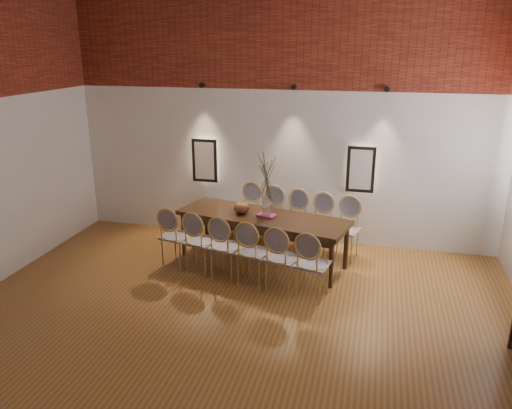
% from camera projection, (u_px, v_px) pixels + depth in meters
% --- Properties ---
extents(floor, '(7.00, 7.00, 0.02)m').
position_uv_depth(floor, '(217.00, 355.00, 5.40)').
color(floor, '#95602B').
rests_on(floor, ground).
extents(wall_back, '(7.00, 0.10, 4.00)m').
position_uv_depth(wall_back, '(282.00, 121.00, 8.06)').
color(wall_back, silver).
rests_on(wall_back, ground).
extents(brick_band_back, '(7.00, 0.02, 1.50)m').
position_uv_depth(brick_band_back, '(283.00, 40.00, 7.60)').
color(brick_band_back, maroon).
rests_on(brick_band_back, ground).
extents(niche_left, '(0.36, 0.06, 0.66)m').
position_uv_depth(niche_left, '(205.00, 160.00, 8.48)').
color(niche_left, '#FFEAC6').
rests_on(niche_left, wall_back).
extents(niche_right, '(0.36, 0.06, 0.66)m').
position_uv_depth(niche_right, '(361.00, 169.00, 7.89)').
color(niche_right, '#FFEAC6').
rests_on(niche_right, wall_back).
extents(spot_fixture_left, '(0.08, 0.10, 0.08)m').
position_uv_depth(spot_fixture_left, '(202.00, 85.00, 8.06)').
color(spot_fixture_left, black).
rests_on(spot_fixture_left, wall_back).
extents(spot_fixture_mid, '(0.08, 0.10, 0.08)m').
position_uv_depth(spot_fixture_mid, '(294.00, 87.00, 7.72)').
color(spot_fixture_mid, black).
rests_on(spot_fixture_mid, wall_back).
extents(spot_fixture_right, '(0.08, 0.10, 0.08)m').
position_uv_depth(spot_fixture_right, '(387.00, 89.00, 7.40)').
color(spot_fixture_right, black).
rests_on(spot_fixture_right, wall_back).
extents(dining_table, '(2.70, 1.40, 0.75)m').
position_uv_depth(dining_table, '(262.00, 239.00, 7.56)').
color(dining_table, black).
rests_on(dining_table, floor).
extents(chair_near_a, '(0.53, 0.53, 0.94)m').
position_uv_depth(chair_near_a, '(177.00, 236.00, 7.41)').
color(chair_near_a, tan).
rests_on(chair_near_a, floor).
extents(chair_near_b, '(0.53, 0.53, 0.94)m').
position_uv_depth(chair_near_b, '(201.00, 241.00, 7.22)').
color(chair_near_b, tan).
rests_on(chair_near_b, floor).
extents(chair_near_c, '(0.53, 0.53, 0.94)m').
position_uv_depth(chair_near_c, '(227.00, 246.00, 7.03)').
color(chair_near_c, tan).
rests_on(chair_near_c, floor).
extents(chair_near_d, '(0.53, 0.53, 0.94)m').
position_uv_depth(chair_near_d, '(254.00, 252.00, 6.85)').
color(chair_near_d, tan).
rests_on(chair_near_d, floor).
extents(chair_near_e, '(0.53, 0.53, 0.94)m').
position_uv_depth(chair_near_e, '(282.00, 258.00, 6.66)').
color(chair_near_e, tan).
rests_on(chair_near_e, floor).
extents(chair_near_f, '(0.53, 0.53, 0.94)m').
position_uv_depth(chair_near_f, '(312.00, 264.00, 6.47)').
color(chair_near_f, tan).
rests_on(chair_near_f, floor).
extents(chair_far_a, '(0.53, 0.53, 0.94)m').
position_uv_depth(chair_far_a, '(224.00, 209.00, 8.58)').
color(chair_far_a, tan).
rests_on(chair_far_a, floor).
extents(chair_far_b, '(0.53, 0.53, 0.94)m').
position_uv_depth(chair_far_b, '(246.00, 213.00, 8.39)').
color(chair_far_b, tan).
rests_on(chair_far_b, floor).
extents(chair_far_c, '(0.53, 0.53, 0.94)m').
position_uv_depth(chair_far_c, '(269.00, 217.00, 8.21)').
color(chair_far_c, tan).
rests_on(chair_far_c, floor).
extents(chair_far_d, '(0.53, 0.53, 0.94)m').
position_uv_depth(chair_far_d, '(293.00, 221.00, 8.02)').
color(chair_far_d, tan).
rests_on(chair_far_d, floor).
extents(chair_far_e, '(0.53, 0.53, 0.94)m').
position_uv_depth(chair_far_e, '(319.00, 225.00, 7.84)').
color(chair_far_e, tan).
rests_on(chair_far_e, floor).
extents(chair_far_f, '(0.53, 0.53, 0.94)m').
position_uv_depth(chair_far_f, '(345.00, 230.00, 7.65)').
color(chair_far_f, tan).
rests_on(chair_far_f, floor).
extents(vase, '(0.14, 0.14, 0.30)m').
position_uv_depth(vase, '(267.00, 207.00, 7.36)').
color(vase, silver).
rests_on(vase, dining_table).
extents(dried_branches, '(0.50, 0.50, 0.70)m').
position_uv_depth(dried_branches, '(267.00, 177.00, 7.22)').
color(dried_branches, '#493E2D').
rests_on(dried_branches, vase).
extents(bowl, '(0.24, 0.24, 0.18)m').
position_uv_depth(bowl, '(241.00, 208.00, 7.51)').
color(bowl, '#572F1A').
rests_on(bowl, dining_table).
extents(book, '(0.29, 0.24, 0.03)m').
position_uv_depth(book, '(266.00, 215.00, 7.40)').
color(book, '#90265B').
rests_on(book, dining_table).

